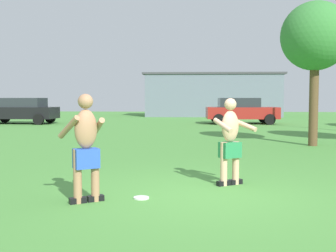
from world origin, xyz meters
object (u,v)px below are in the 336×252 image
Objects in this scene: tree_right_field at (315,37)px; car_black_near_post at (22,110)px; player_in_green at (230,140)px; player_near at (86,145)px; frisbee at (141,198)px; car_red_mid_lot at (241,110)px.

car_black_near_post is at bearing 143.32° from tree_right_field.
player_near is at bearing -148.45° from player_in_green.
player_near is 1.05× the size of player_in_green.
car_black_near_post is at bearing 115.32° from player_near.
car_black_near_post is at bearing 117.68° from frisbee.
player_in_green is 0.37× the size of car_black_near_post.
player_near is 6.62× the size of frisbee.
player_near is 0.39× the size of car_black_near_post.
player_in_green is at bearing -116.78° from tree_right_field.
tree_right_field reaches higher than car_black_near_post.
player_in_green is (2.33, 1.43, -0.05)m from player_near.
tree_right_field reaches higher than player_in_green.
player_near is 1.23m from frisbee.
player_in_green is at bearing -57.12° from car_black_near_post.
tree_right_field is at bearing -36.68° from car_black_near_post.
player_in_green is 7.84m from tree_right_field.
frisbee is 9.77m from tree_right_field.
player_in_green reaches higher than frisbee.
tree_right_field is (1.14, -11.55, 2.77)m from car_red_mid_lot.
car_black_near_post is (-11.24, 17.39, -0.02)m from player_in_green.
car_red_mid_lot is at bearing 3.05° from car_black_near_post.
player_near is 10.15m from tree_right_field.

